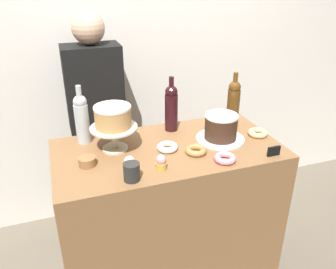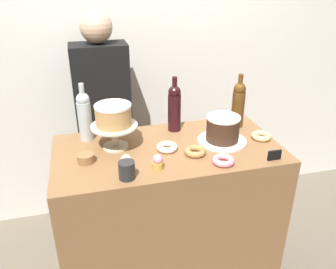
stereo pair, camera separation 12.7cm
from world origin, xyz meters
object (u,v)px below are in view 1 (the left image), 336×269
(coffee_cup_ceramic, at_px, (132,172))
(price_sign_chalkboard, at_px, (274,151))
(cake_stand_pedestal, at_px, (114,134))
(white_layer_cake, at_px, (113,117))
(wine_bottle_dark_red, at_px, (171,107))
(chocolate_round_cake, at_px, (221,127))
(barista_figure, at_px, (98,128))
(wine_bottle_clear, at_px, (82,118))
(cupcake_vanilla, at_px, (129,164))
(donut_sugar, at_px, (167,147))
(cookie_stack, at_px, (87,161))
(donut_maple, at_px, (196,150))
(wine_bottle_amber, at_px, (233,102))
(donut_glazed, at_px, (258,133))
(cupcake_strawberry, at_px, (161,162))
(donut_pink, at_px, (225,158))

(coffee_cup_ceramic, bearing_deg, price_sign_chalkboard, -1.38)
(cake_stand_pedestal, distance_m, coffee_cup_ceramic, 0.32)
(white_layer_cake, distance_m, wine_bottle_dark_red, 0.39)
(chocolate_round_cake, bearing_deg, barista_figure, 133.58)
(wine_bottle_clear, xyz_separation_m, coffee_cup_ceramic, (0.16, -0.46, -0.10))
(cupcake_vanilla, xyz_separation_m, donut_sugar, (0.24, 0.13, -0.02))
(donut_sugar, height_order, coffee_cup_ceramic, coffee_cup_ceramic)
(cupcake_vanilla, distance_m, price_sign_chalkboard, 0.74)
(wine_bottle_dark_red, distance_m, price_sign_chalkboard, 0.62)
(wine_bottle_clear, height_order, cookie_stack, wine_bottle_clear)
(white_layer_cake, relative_size, cookie_stack, 2.26)
(chocolate_round_cake, xyz_separation_m, donut_maple, (-0.19, -0.10, -0.06))
(coffee_cup_ceramic, bearing_deg, wine_bottle_dark_red, 52.29)
(coffee_cup_ceramic, relative_size, barista_figure, 0.05)
(coffee_cup_ceramic, bearing_deg, barista_figure, 92.31)
(wine_bottle_amber, bearing_deg, cookie_stack, -166.62)
(cookie_stack, bearing_deg, wine_bottle_clear, 86.52)
(donut_glazed, bearing_deg, price_sign_chalkboard, -102.88)
(donut_maple, relative_size, cookie_stack, 1.33)
(cake_stand_pedestal, relative_size, cupcake_strawberry, 3.32)
(wine_bottle_dark_red, xyz_separation_m, donut_pink, (0.13, -0.44, -0.13))
(cake_stand_pedestal, relative_size, donut_glazed, 2.20)
(wine_bottle_clear, height_order, donut_pink, wine_bottle_clear)
(coffee_cup_ceramic, height_order, barista_figure, barista_figure)
(donut_sugar, xyz_separation_m, donut_pink, (0.23, -0.20, 0.00))
(wine_bottle_dark_red, height_order, coffee_cup_ceramic, wine_bottle_dark_red)
(cupcake_strawberry, distance_m, barista_figure, 0.85)
(cupcake_strawberry, relative_size, donut_glazed, 0.66)
(chocolate_round_cake, xyz_separation_m, donut_pink, (-0.09, -0.22, -0.06))
(donut_maple, bearing_deg, chocolate_round_cake, 26.99)
(price_sign_chalkboard, xyz_separation_m, barista_figure, (-0.78, 0.88, -0.14))
(wine_bottle_amber, bearing_deg, donut_pink, -122.47)
(donut_pink, xyz_separation_m, price_sign_chalkboard, (0.26, -0.03, 0.01))
(wine_bottle_clear, xyz_separation_m, price_sign_chalkboard, (0.90, -0.47, -0.12))
(chocolate_round_cake, bearing_deg, coffee_cup_ceramic, -157.51)
(white_layer_cake, distance_m, wine_bottle_amber, 0.75)
(wine_bottle_amber, height_order, cookie_stack, wine_bottle_amber)
(cake_stand_pedestal, xyz_separation_m, cupcake_strawberry, (0.17, -0.27, -0.06))
(cupcake_vanilla, xyz_separation_m, donut_glazed, (0.78, 0.13, -0.02))
(donut_pink, bearing_deg, donut_maple, 130.70)
(donut_glazed, relative_size, barista_figure, 0.07)
(white_layer_cake, xyz_separation_m, cupcake_strawberry, (0.17, -0.27, -0.15))
(donut_sugar, relative_size, coffee_cup_ceramic, 1.32)
(wine_bottle_amber, distance_m, barista_figure, 0.93)
(donut_glazed, xyz_separation_m, cookie_stack, (-0.97, -0.02, 0.01))
(chocolate_round_cake, height_order, cupcake_strawberry, chocolate_round_cake)
(cake_stand_pedestal, distance_m, chocolate_round_cake, 0.59)
(cake_stand_pedestal, height_order, wine_bottle_dark_red, wine_bottle_dark_red)
(coffee_cup_ceramic, bearing_deg, cupcake_vanilla, 83.48)
(cupcake_strawberry, height_order, coffee_cup_ceramic, coffee_cup_ceramic)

